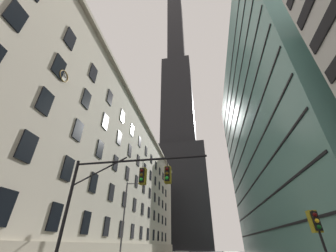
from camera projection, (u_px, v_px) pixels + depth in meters
station_building at (109, 180)px, 42.53m from camera, size 15.29×74.36×27.70m
dark_skyscraper at (179, 122)px, 121.73m from camera, size 27.18×27.18×225.56m
glass_office_midrise at (282, 130)px, 43.24m from camera, size 16.93×52.40×46.72m
traffic_signal_mast at (123, 187)px, 12.56m from camera, size 9.09×0.63×6.96m
traffic_light_near_right at (316, 225)px, 10.18m from camera, size 0.40×0.63×3.37m
street_lamppost at (127, 213)px, 22.97m from camera, size 2.43×0.32×8.49m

